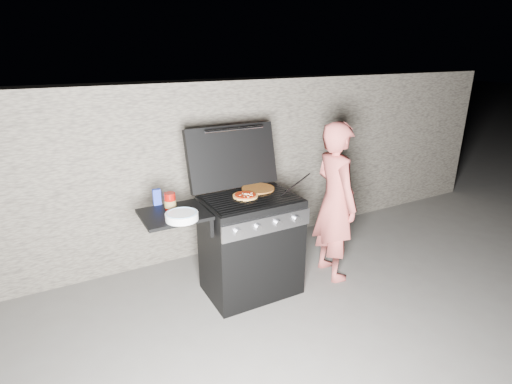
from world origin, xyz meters
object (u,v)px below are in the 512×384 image
gas_grill (225,252)px  sauce_jar (170,201)px  pizza_topped (245,195)px  person (335,202)px

gas_grill → sauce_jar: sauce_jar is taller
pizza_topped → sauce_jar: (-0.64, 0.05, 0.05)m
sauce_jar → pizza_topped: bearing=-4.4°
sauce_jar → person: size_ratio=0.09×
gas_grill → pizza_topped: pizza_topped is taller
sauce_jar → person: bearing=-7.3°
pizza_topped → sauce_jar: size_ratio=1.55×
gas_grill → person: (1.08, -0.11, 0.30)m
gas_grill → person: bearing=-5.8°
gas_grill → sauce_jar: bearing=168.8°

